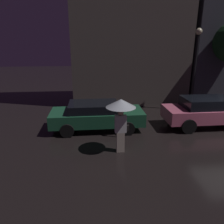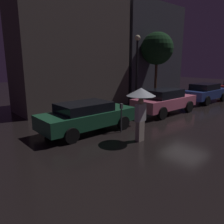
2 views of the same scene
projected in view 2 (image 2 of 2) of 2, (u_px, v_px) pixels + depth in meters
name	position (u px, v px, depth m)	size (l,w,h in m)	color
ground_plane	(187.00, 115.00, 12.98)	(60.00, 60.00, 0.00)	black
building_facade_left	(72.00, 26.00, 14.18)	(7.68, 3.00, 10.80)	#564C47
building_facade_right	(146.00, 53.00, 19.27)	(6.63, 3.00, 7.82)	#3D3D47
parked_car_green	(87.00, 116.00, 9.90)	(4.49, 1.98, 1.35)	#1E5638
parked_car_pink	(164.00, 101.00, 13.38)	(4.48, 1.93, 1.49)	#DB6684
parked_car_blue	(205.00, 92.00, 17.17)	(4.41, 1.88, 1.46)	navy
pedestrian_with_umbrella	(141.00, 99.00, 8.44)	(1.13, 1.13, 2.14)	beige
parking_meter	(121.00, 115.00, 9.72)	(0.12, 0.10, 1.31)	#4C5154
street_lamp_near	(137.00, 61.00, 15.03)	(0.37, 0.37, 4.87)	black
street_tree	(157.00, 49.00, 16.40)	(2.41, 2.41, 5.30)	#473323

